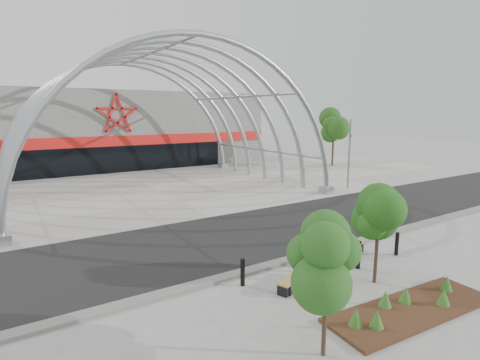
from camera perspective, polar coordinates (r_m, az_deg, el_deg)
name	(u,v)px	position (r m, az deg, el deg)	size (l,w,h in m)	color
ground	(293,257)	(15.73, 8.02, -11.59)	(140.00, 140.00, 0.00)	gray
road	(246,234)	(18.35, 0.85, -8.22)	(140.00, 7.00, 0.02)	black
forecourt	(158,191)	(28.80, -12.40, -1.61)	(60.00, 17.00, 0.04)	#A09A8F
kerb	(297,258)	(15.53, 8.63, -11.66)	(60.00, 0.50, 0.12)	slate
arena_building	(100,129)	(45.54, -20.51, 7.32)	(34.00, 15.24, 8.00)	slate
vault_canopy	(158,191)	(28.80, -12.40, -1.61)	(20.80, 15.80, 20.36)	#9DA2A8
planting_bed	(410,307)	(12.77, 24.42, -17.17)	(5.78, 2.14, 0.60)	#321B14
signal_pole	(349,153)	(29.67, 16.32, 3.99)	(0.38, 0.74, 5.34)	gray
street_tree_0	(327,256)	(9.08, 13.17, -11.26)	(1.55, 1.55, 3.53)	#311F15
street_tree_1	(379,210)	(13.45, 20.45, -4.27)	(1.53, 1.53, 3.63)	#302018
bench_0	(296,280)	(13.31, 8.50, -14.89)	(1.96, 1.09, 0.41)	black
bench_1	(344,251)	(16.28, 15.60, -10.32)	(2.06, 0.50, 0.43)	black
bollard_0	(243,272)	(13.07, 0.40, -13.89)	(0.15, 0.15, 0.96)	black
bollard_1	(309,262)	(14.01, 10.45, -12.13)	(0.17, 0.17, 1.07)	black
bollard_2	(358,255)	(15.05, 17.60, -10.82)	(0.17, 0.17, 1.07)	black
bollard_3	(327,258)	(14.39, 13.12, -11.47)	(0.18, 0.18, 1.13)	black
bollard_4	(397,244)	(16.94, 22.78, -8.96)	(0.15, 0.15, 0.97)	black
bg_tree_1	(334,127)	(42.20, 14.10, 7.82)	(2.70, 2.70, 5.91)	#301F14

